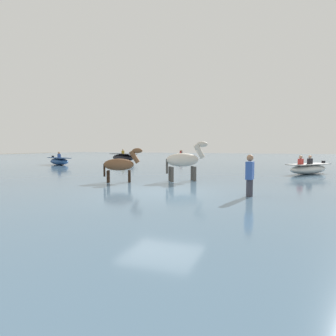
# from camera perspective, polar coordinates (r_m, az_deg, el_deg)

# --- Properties ---
(ground_plane) EXTENTS (120.00, 120.00, 0.00)m
(ground_plane) POSITION_cam_1_polar(r_m,az_deg,el_deg) (9.81, -1.21, -6.77)
(ground_plane) COLOR #666051
(water_surface) EXTENTS (90.00, 90.00, 0.36)m
(water_surface) POSITION_cam_1_polar(r_m,az_deg,el_deg) (19.36, 9.68, -0.82)
(water_surface) COLOR slate
(water_surface) RESTS_ON ground
(horse_lead_pinto) EXTENTS (1.76, 1.38, 2.09)m
(horse_lead_pinto) POSITION_cam_1_polar(r_m,az_deg,el_deg) (12.73, 3.19, 1.38)
(horse_lead_pinto) COLOR beige
(horse_lead_pinto) RESTS_ON ground
(horse_trailing_bay) EXTENTS (1.59, 1.03, 1.80)m
(horse_trailing_bay) POSITION_cam_1_polar(r_m,az_deg,el_deg) (12.49, -9.29, 0.48)
(horse_trailing_bay) COLOR brown
(horse_trailing_bay) RESTS_ON ground
(boat_distant_east) EXTENTS (1.70, 2.99, 1.07)m
(boat_distant_east) POSITION_cam_1_polar(r_m,az_deg,el_deg) (34.43, 2.41, 2.26)
(boat_distant_east) COLOR #B2AD9E
(boat_distant_east) RESTS_ON water_surface
(boat_far_inshore) EXTENTS (3.71, 2.86, 1.24)m
(boat_far_inshore) POSITION_cam_1_polar(r_m,az_deg,el_deg) (29.91, -8.76, 2.05)
(boat_far_inshore) COLOR black
(boat_far_inshore) RESTS_ON water_surface
(boat_mid_outer) EXTENTS (2.82, 2.07, 1.07)m
(boat_mid_outer) POSITION_cam_1_polar(r_m,az_deg,el_deg) (25.48, -20.52, 1.26)
(boat_mid_outer) COLOR #28518E
(boat_mid_outer) RESTS_ON water_surface
(boat_mid_channel) EXTENTS (2.57, 2.94, 1.04)m
(boat_mid_channel) POSITION_cam_1_polar(r_m,az_deg,el_deg) (17.75, 25.78, -0.12)
(boat_mid_channel) COLOR silver
(boat_mid_channel) RESTS_ON water_surface
(person_onlooker_right) EXTENTS (0.24, 0.34, 1.63)m
(person_onlooker_right) POSITION_cam_1_polar(r_m,az_deg,el_deg) (9.15, 15.68, -2.24)
(person_onlooker_right) COLOR #383842
(person_onlooker_right) RESTS_ON ground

